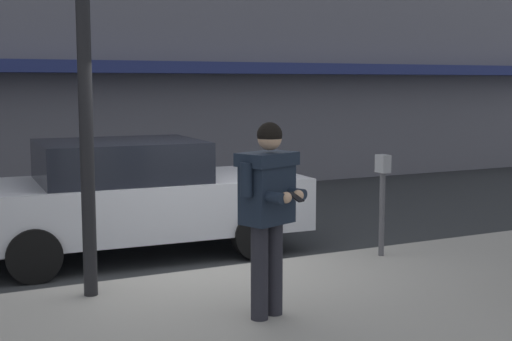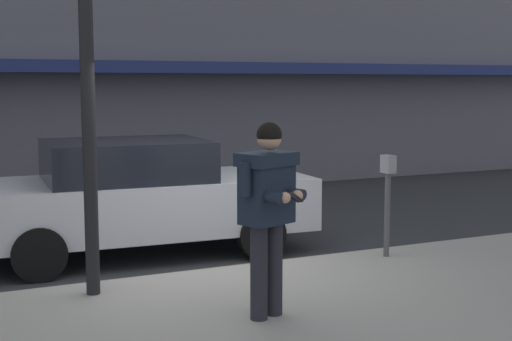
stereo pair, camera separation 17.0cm
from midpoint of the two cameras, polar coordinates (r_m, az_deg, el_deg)
The scene contains 6 objects.
ground_plane at distance 8.61m, azimuth -5.55°, elevation -8.45°, with size 80.00×80.00×0.00m, color #2B2D30.
sidewalk at distance 6.67m, azimuth 11.86°, elevation -12.58°, with size 32.00×5.30×0.14m, color #99968E.
curb_paint_line at distance 9.04m, azimuth 0.32°, elevation -7.64°, with size 28.00×0.12×0.01m, color silver.
parked_sedan_mid at distance 9.61m, azimuth -10.46°, elevation -2.07°, with size 4.58×2.10×1.54m.
man_texting_on_phone at distance 6.46m, azimuth 0.21°, elevation -2.25°, with size 0.62×0.65×1.81m.
parking_meter at distance 8.96m, azimuth 9.55°, elevation -1.56°, with size 0.12×0.18×1.27m.
Camera 1 is at (-3.01, -7.73, 2.30)m, focal length 50.00 mm.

